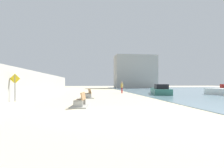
{
  "coord_description": "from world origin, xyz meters",
  "views": [
    {
      "loc": [
        -0.8,
        -9.84,
        1.63
      ],
      "look_at": [
        2.53,
        14.94,
        1.42
      ],
      "focal_mm": 31.11,
      "sensor_mm": 36.0,
      "label": 1
    }
  ],
  "objects_px": {
    "person_walking": "(122,86)",
    "boat_mid_bay": "(160,90)",
    "bench_far": "(88,96)",
    "bench_near": "(80,103)",
    "pedestrian_sign": "(15,84)"
  },
  "relations": [
    {
      "from": "person_walking",
      "to": "boat_mid_bay",
      "type": "relative_size",
      "value": 0.22
    },
    {
      "from": "person_walking",
      "to": "boat_mid_bay",
      "type": "distance_m",
      "value": 5.59
    },
    {
      "from": "bench_near",
      "to": "pedestrian_sign",
      "type": "bearing_deg",
      "value": 143.13
    },
    {
      "from": "boat_mid_bay",
      "to": "pedestrian_sign",
      "type": "distance_m",
      "value": 18.18
    },
    {
      "from": "bench_near",
      "to": "pedestrian_sign",
      "type": "height_order",
      "value": "pedestrian_sign"
    },
    {
      "from": "bench_near",
      "to": "bench_far",
      "type": "relative_size",
      "value": 1.0
    },
    {
      "from": "person_walking",
      "to": "pedestrian_sign",
      "type": "xyz_separation_m",
      "value": [
        -11.21,
        -11.01,
        0.45
      ]
    },
    {
      "from": "person_walking",
      "to": "pedestrian_sign",
      "type": "height_order",
      "value": "pedestrian_sign"
    },
    {
      "from": "person_walking",
      "to": "pedestrian_sign",
      "type": "relative_size",
      "value": 0.74
    },
    {
      "from": "bench_far",
      "to": "boat_mid_bay",
      "type": "distance_m",
      "value": 11.3
    },
    {
      "from": "bench_far",
      "to": "person_walking",
      "type": "relative_size",
      "value": 1.28
    },
    {
      "from": "person_walking",
      "to": "boat_mid_bay",
      "type": "height_order",
      "value": "person_walking"
    },
    {
      "from": "bench_far",
      "to": "boat_mid_bay",
      "type": "xyz_separation_m",
      "value": [
        10.01,
        5.23,
        0.31
      ]
    },
    {
      "from": "person_walking",
      "to": "pedestrian_sign",
      "type": "distance_m",
      "value": 15.72
    },
    {
      "from": "bench_near",
      "to": "bench_far",
      "type": "height_order",
      "value": "same"
    }
  ]
}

